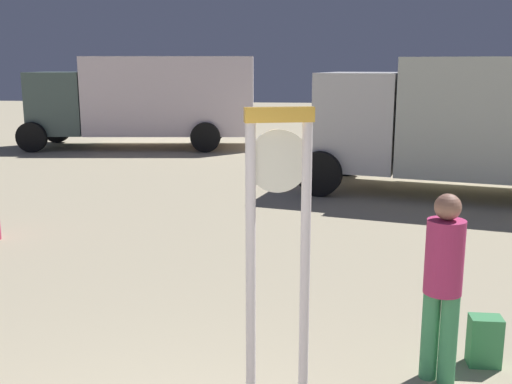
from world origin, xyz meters
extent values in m
cylinder|color=silver|center=(0.53, 1.73, 1.11)|extent=(0.07, 0.07, 2.21)
cylinder|color=silver|center=(0.90, 1.83, 1.11)|extent=(0.07, 0.07, 2.21)
cube|color=yellow|center=(0.71, 1.78, 2.26)|extent=(0.47, 0.20, 0.10)
cylinder|color=white|center=(0.71, 1.81, 1.95)|extent=(0.43, 0.15, 0.43)
cube|color=black|center=(0.70, 1.83, 1.95)|extent=(0.10, 0.04, 0.07)
cube|color=black|center=(0.70, 1.83, 1.95)|extent=(0.03, 0.02, 0.16)
cylinder|color=#419A60|center=(1.93, 2.56, 0.39)|extent=(0.14, 0.14, 0.77)
cylinder|color=#419A60|center=(2.06, 2.49, 0.39)|extent=(0.14, 0.14, 0.77)
cylinder|color=#BD3064|center=(2.00, 2.52, 1.08)|extent=(0.31, 0.31, 0.61)
sphere|color=#9D6B56|center=(2.00, 2.52, 1.49)|extent=(0.21, 0.21, 0.21)
cube|color=#409557|center=(2.45, 2.84, 0.22)|extent=(0.27, 0.19, 0.45)
cube|color=#538469|center=(2.45, 2.95, 0.16)|extent=(0.19, 0.04, 0.20)
cube|color=silver|center=(1.84, 10.72, 1.44)|extent=(2.11, 2.59, 1.98)
cube|color=black|center=(1.06, 10.92, 1.83)|extent=(0.49, 1.86, 0.87)
cylinder|color=black|center=(1.57, 12.04, 0.45)|extent=(0.93, 0.46, 0.90)
cylinder|color=black|center=(0.97, 9.68, 0.45)|extent=(0.93, 0.46, 0.90)
cube|color=white|center=(-3.75, 16.55, 1.64)|extent=(5.39, 2.82, 2.38)
cube|color=#4A5E59|center=(-7.20, 16.18, 1.41)|extent=(1.89, 2.33, 1.91)
cube|color=black|center=(-8.03, 16.09, 1.79)|extent=(0.23, 1.81, 0.84)
cylinder|color=black|center=(-7.93, 17.27, 0.45)|extent=(0.92, 0.35, 0.90)
cylinder|color=black|center=(-7.69, 14.96, 0.45)|extent=(0.92, 0.35, 0.90)
cylinder|color=black|center=(-2.72, 17.83, 0.45)|extent=(0.92, 0.35, 0.90)
cylinder|color=black|center=(-2.47, 15.53, 0.45)|extent=(0.92, 0.35, 0.90)
camera|label=1|loc=(0.99, -2.20, 2.58)|focal=42.13mm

